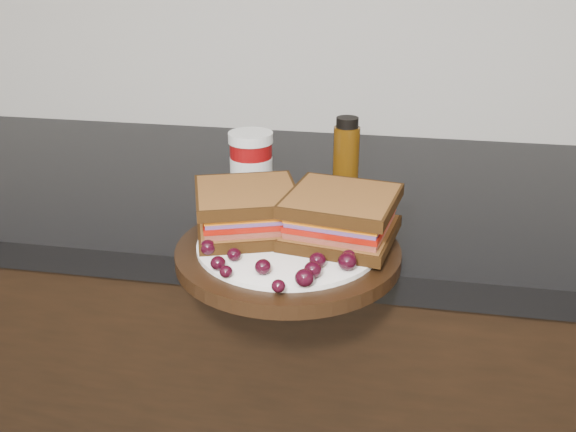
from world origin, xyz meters
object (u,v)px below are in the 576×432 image
Objects in this scene: plate at (288,253)px; condiment_jar at (251,164)px; oil_bottle at (346,153)px; sandwich_left at (247,211)px.

condiment_jar is (-0.10, 0.21, 0.04)m from plate.
plate is 2.78× the size of condiment_jar.
plate is at bearing -99.26° from oil_bottle.
condiment_jar is at bearing -157.50° from oil_bottle.
oil_bottle is (0.10, 0.25, 0.01)m from sandwich_left.
oil_bottle reaches higher than plate.
oil_bottle is (0.14, 0.06, 0.01)m from condiment_jar.
sandwich_left is 1.09× the size of oil_bottle.
sandwich_left is at bearing -112.40° from oil_bottle.
condiment_jar is at bearing 114.77° from plate.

